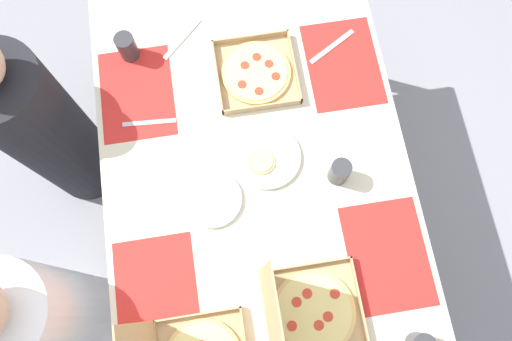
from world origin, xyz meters
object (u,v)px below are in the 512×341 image
at_px(diner_left_seat, 55,314).
at_px(diner_right_seat, 47,131).
at_px(pizza_box_edge_far, 305,314).
at_px(cup_red, 339,172).
at_px(plate_far_left, 213,199).
at_px(pizza_box_corner_right, 256,73).
at_px(plate_far_right, 266,157).
at_px(cup_spare, 127,47).

xyz_separation_m(diner_left_seat, diner_right_seat, (0.71, 0.00, 0.00)).
relative_size(pizza_box_edge_far, cup_red, 3.27).
bearing_deg(pizza_box_edge_far, plate_far_left, 29.77).
xyz_separation_m(pizza_box_corner_right, plate_far_right, (-0.32, 0.02, -0.00)).
distance_m(pizza_box_corner_right, pizza_box_edge_far, 0.86).
bearing_deg(plate_far_right, pizza_box_corner_right, -2.85).
height_order(pizza_box_corner_right, cup_spare, cup_spare).
bearing_deg(pizza_box_edge_far, diner_right_seat, 45.62).
bearing_deg(pizza_box_edge_far, pizza_box_corner_right, 1.13).
height_order(cup_spare, cup_red, cup_spare).
xyz_separation_m(pizza_box_edge_far, diner_right_seat, (0.85, 0.86, -0.27)).
bearing_deg(pizza_box_corner_right, diner_right_seat, 90.58).
xyz_separation_m(plate_far_right, diner_left_seat, (-0.39, 0.83, -0.22)).
distance_m(plate_far_right, plate_far_left, 0.23).
relative_size(pizza_box_corner_right, cup_red, 2.79).
xyz_separation_m(cup_red, diner_left_seat, (-0.29, 1.06, -0.27)).
relative_size(plate_far_right, diner_left_seat, 0.20).
bearing_deg(cup_red, cup_spare, 48.76).
distance_m(plate_far_left, diner_left_seat, 0.72).
height_order(cup_spare, diner_left_seat, diner_left_seat).
distance_m(pizza_box_corner_right, cup_spare, 0.47).
bearing_deg(diner_left_seat, cup_red, -74.66).
relative_size(plate_far_right, plate_far_left, 1.19).
height_order(cup_red, diner_right_seat, diner_right_seat).
bearing_deg(diner_right_seat, plate_far_left, -124.60).
relative_size(plate_far_right, diner_right_seat, 0.20).
xyz_separation_m(plate_far_left, cup_spare, (0.60, 0.23, 0.05)).
xyz_separation_m(plate_far_left, diner_left_seat, (-0.27, 0.63, -0.22)).
distance_m(pizza_box_corner_right, cup_red, 0.48).
bearing_deg(pizza_box_corner_right, cup_spare, 71.10).
height_order(pizza_box_corner_right, diner_left_seat, diner_left_seat).
relative_size(pizza_box_edge_far, diner_left_seat, 0.29).
relative_size(plate_far_left, cup_spare, 1.84).
xyz_separation_m(plate_far_left, cup_red, (0.02, -0.43, 0.04)).
bearing_deg(cup_spare, diner_right_seat, 111.94).
height_order(pizza_box_corner_right, diner_right_seat, diner_right_seat).
distance_m(plate_far_right, diner_right_seat, 0.92).
distance_m(cup_red, diner_left_seat, 1.13).
height_order(plate_far_right, plate_far_left, plate_far_right).
bearing_deg(pizza_box_edge_far, plate_far_right, 3.57).
height_order(plate_far_left, cup_red, cup_red).
xyz_separation_m(plate_far_right, diner_right_seat, (0.32, 0.83, -0.22)).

